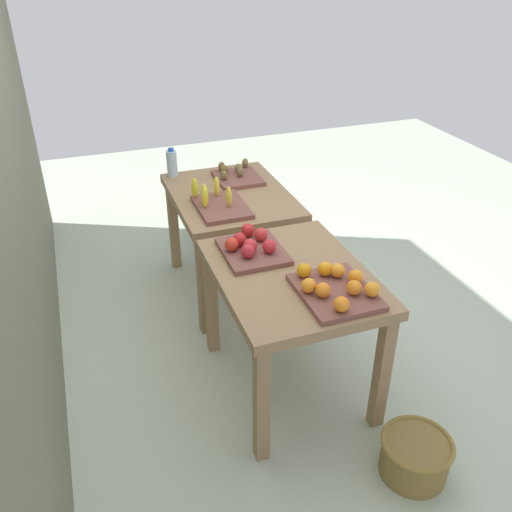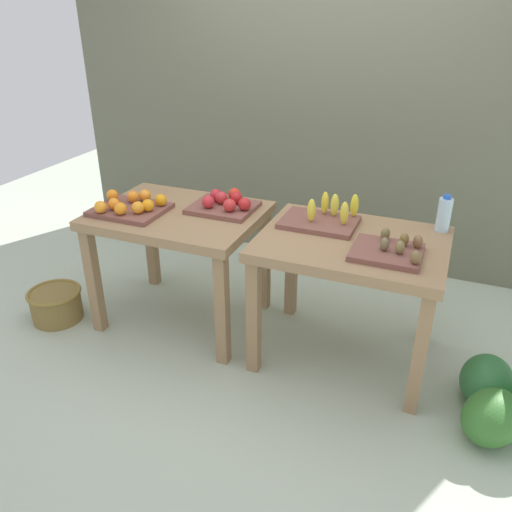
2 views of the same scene
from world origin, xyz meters
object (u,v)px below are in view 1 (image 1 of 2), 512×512
Objects in this scene: apple_bin at (251,247)px; kiwi_bin at (236,176)px; display_table_left at (291,290)px; wicker_basket at (415,456)px; watermelon_pile at (227,213)px; orange_bin at (335,288)px; banana_crate at (219,203)px; water_bottle at (172,163)px; display_table_right at (230,208)px.

apple_bin reaches higher than kiwi_bin.
wicker_basket is at bearing -156.73° from display_table_left.
watermelon_pile is at bearing 2.10° from wicker_basket.
orange_bin is 0.59m from apple_bin.
banana_crate is 0.51m from kiwi_bin.
apple_bin is 1.85× the size of water_bottle.
wicker_basket is at bearing -164.45° from water_bottle.
kiwi_bin is at bearing -117.54° from water_bottle.
orange_bin is 1.89m from water_bottle.
display_table_left is 2.57× the size of apple_bin.
apple_bin reaches higher than watermelon_pile.
display_table_left is at bearing 174.89° from kiwi_bin.
display_table_left is 1.36m from kiwi_bin.
kiwi_bin is (0.44, -0.27, -0.01)m from banana_crate.
wicker_basket is (-0.81, -0.35, -0.56)m from display_table_left.
watermelon_pile is (2.05, -0.24, -0.50)m from display_table_left.
display_table_right reaches higher than wicker_basket.
banana_crate is 0.65× the size of watermelon_pile.
display_table_left is at bearing -168.71° from water_bottle.
kiwi_bin is at bearing 0.11° from orange_bin.
orange_bin is at bearing 177.00° from watermelon_pile.
orange_bin is (-1.39, -0.12, 0.16)m from display_table_right.
display_table_right is 0.88m from apple_bin.
water_bottle is at bearing 15.55° from wicker_basket.
watermelon_pile is (1.78, -0.38, -0.66)m from apple_bin.
apple_bin is 0.64m from banana_crate.
display_table_right is 0.30m from banana_crate.
kiwi_bin is 0.54× the size of watermelon_pile.
banana_crate reaches higher than display_table_right.
banana_crate is at bearing 148.73° from kiwi_bin.
apple_bin is (0.27, 0.14, 0.16)m from display_table_left.
watermelon_pile reaches higher than wicker_basket.
display_table_right is at bearing 5.08° from orange_bin.
watermelon_pile is at bearing -3.00° from orange_bin.
apple_bin is 1.12× the size of wicker_basket.
display_table_right is at bearing -9.17° from apple_bin.
orange_bin is at bearing -179.89° from kiwi_bin.
apple_bin reaches higher than display_table_right.
kiwi_bin reaches higher than display_table_left.
display_table_right is 2.36× the size of banana_crate.
orange_bin is 0.65× the size of watermelon_pile.
orange_bin reaches higher than watermelon_pile.
watermelon_pile is 1.88× the size of wicker_basket.
apple_bin is (-0.85, 0.14, 0.16)m from display_table_right.
display_table_right is 0.29m from kiwi_bin.
water_bottle is at bearing 7.68° from apple_bin.
banana_crate is 1.93m from wicker_basket.
display_table_left reaches higher than watermelon_pile.
orange_bin is 1.21× the size of wicker_basket.
kiwi_bin is at bearing -28.21° from display_table_right.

